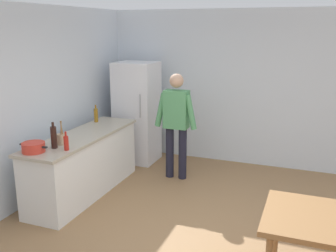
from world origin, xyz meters
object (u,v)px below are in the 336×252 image
(cooking_pot, at_px, (33,147))
(bottle_sauce_red, at_px, (66,143))
(person, at_px, (176,119))
(bottle_wine_dark, at_px, (54,137))
(bottle_oil_amber, at_px, (96,115))
(utensil_jar, at_px, (61,139))
(refrigerator, at_px, (137,112))

(cooking_pot, height_order, bottle_sauce_red, bottle_sauce_red)
(person, distance_m, bottle_wine_dark, 2.00)
(bottle_sauce_red, bearing_deg, bottle_oil_amber, 107.03)
(utensil_jar, bearing_deg, cooking_pot, -108.27)
(refrigerator, relative_size, cooking_pot, 4.50)
(refrigerator, bearing_deg, person, -30.23)
(person, relative_size, cooking_pot, 4.25)
(person, relative_size, bottle_sauce_red, 7.08)
(person, bearing_deg, bottle_sauce_red, -115.68)
(bottle_oil_amber, xyz_separation_m, bottle_wine_dark, (0.24, -1.39, 0.03))
(cooking_pot, bearing_deg, bottle_sauce_red, 31.54)
(refrigerator, distance_m, person, 1.10)
(person, height_order, utensil_jar, person)
(utensil_jar, relative_size, bottle_wine_dark, 0.94)
(refrigerator, height_order, bottle_sauce_red, refrigerator)
(cooking_pot, relative_size, bottle_sauce_red, 1.67)
(person, distance_m, bottle_oil_amber, 1.30)
(bottle_wine_dark, bearing_deg, bottle_oil_amber, 99.73)
(refrigerator, height_order, cooking_pot, refrigerator)
(refrigerator, distance_m, utensil_jar, 2.11)
(person, xyz_separation_m, bottle_wine_dark, (-1.02, -1.72, 0.07))
(refrigerator, xyz_separation_m, person, (0.95, -0.55, 0.08))
(bottle_wine_dark, bearing_deg, refrigerator, 88.14)
(person, bearing_deg, utensil_jar, -123.82)
(utensil_jar, distance_m, bottle_wine_dark, 0.18)
(bottle_sauce_red, bearing_deg, cooking_pot, -148.46)
(refrigerator, distance_m, bottle_sauce_red, 2.29)
(bottle_oil_amber, bearing_deg, bottle_wine_dark, -80.27)
(refrigerator, height_order, utensil_jar, refrigerator)
(utensil_jar, bearing_deg, refrigerator, 87.54)
(utensil_jar, height_order, bottle_sauce_red, utensil_jar)
(refrigerator, bearing_deg, cooking_pot, -94.98)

